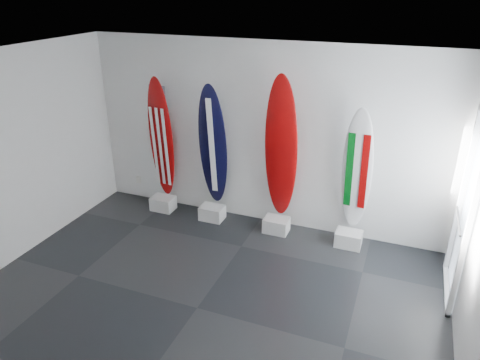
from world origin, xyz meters
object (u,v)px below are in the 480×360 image
at_px(surfboard_usa, 161,139).
at_px(surfboard_italy, 357,171).
at_px(surfboard_swiss, 281,149).
at_px(surfboard_navy, 213,147).

bearing_deg(surfboard_usa, surfboard_italy, 6.38).
bearing_deg(surfboard_swiss, surfboard_italy, 3.11).
bearing_deg(surfboard_swiss, surfboard_usa, -176.89).
relative_size(surfboard_usa, surfboard_navy, 1.01).
xyz_separation_m(surfboard_navy, surfboard_italy, (2.33, 0.00, -0.08)).
distance_m(surfboard_usa, surfboard_swiss, 2.13).
distance_m(surfboard_usa, surfboard_italy, 3.30).
height_order(surfboard_navy, surfboard_italy, surfboard_navy).
height_order(surfboard_swiss, surfboard_italy, surfboard_swiss).
relative_size(surfboard_navy, surfboard_italy, 1.08).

